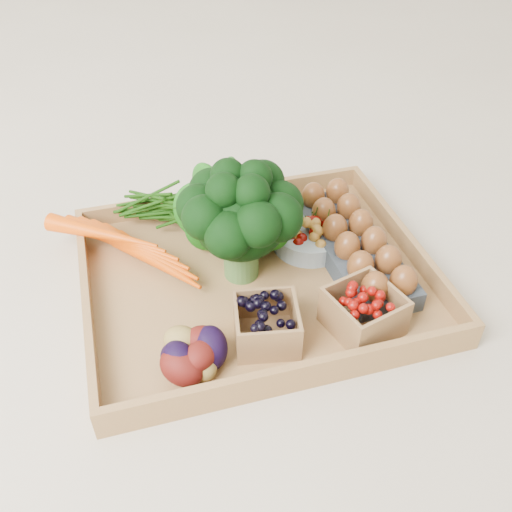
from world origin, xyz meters
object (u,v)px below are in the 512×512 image
object	(u,v)px
egg_carton	(352,249)
tray	(256,280)
broccoli	(241,239)
cherry_bowl	(309,237)

from	to	relation	value
egg_carton	tray	bearing A→B (deg)	-179.83
broccoli	cherry_bowl	xyz separation A→B (m)	(0.13, 0.04, -0.06)
broccoli	cherry_bowl	world-z (taller)	broccoli
cherry_bowl	egg_carton	distance (m)	0.08
tray	cherry_bowl	xyz separation A→B (m)	(0.11, 0.05, 0.02)
cherry_bowl	tray	bearing A→B (deg)	-153.87
tray	broccoli	bearing A→B (deg)	144.70
tray	broccoli	world-z (taller)	broccoli
tray	cherry_bowl	bearing A→B (deg)	26.13
broccoli	egg_carton	world-z (taller)	broccoli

